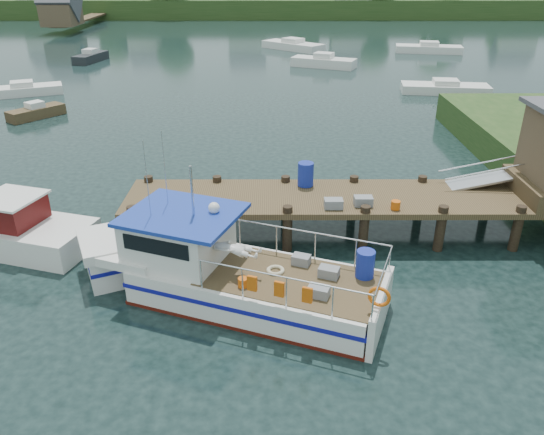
{
  "coord_description": "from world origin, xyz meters",
  "views": [
    {
      "loc": [
        -1.03,
        -16.65,
        8.7
      ],
      "look_at": [
        -1.0,
        -1.5,
        1.3
      ],
      "focal_mm": 35.0,
      "sensor_mm": 36.0,
      "label": 1
    }
  ],
  "objects_px": {
    "lobster_boat": "(218,270)",
    "moored_d": "(293,45)",
    "moored_b": "(324,62)",
    "moored_c": "(445,88)",
    "dock": "(495,173)",
    "moored_e": "(91,57)",
    "moored_a": "(23,90)",
    "moored_far": "(429,49)",
    "moored_rowboat": "(36,112)"
  },
  "relations": [
    {
      "from": "moored_b",
      "to": "moored_e",
      "type": "relative_size",
      "value": 1.33
    },
    {
      "from": "moored_rowboat",
      "to": "moored_d",
      "type": "bearing_deg",
      "value": 36.57
    },
    {
      "from": "lobster_boat",
      "to": "moored_d",
      "type": "height_order",
      "value": "lobster_boat"
    },
    {
      "from": "moored_a",
      "to": "moored_rowboat",
      "type": "bearing_deg",
      "value": -63.84
    },
    {
      "from": "lobster_boat",
      "to": "moored_e",
      "type": "bearing_deg",
      "value": 132.56
    },
    {
      "from": "moored_a",
      "to": "moored_d",
      "type": "distance_m",
      "value": 29.02
    },
    {
      "from": "moored_a",
      "to": "moored_b",
      "type": "distance_m",
      "value": 24.8
    },
    {
      "from": "moored_rowboat",
      "to": "dock",
      "type": "bearing_deg",
      "value": -56.52
    },
    {
      "from": "moored_rowboat",
      "to": "moored_b",
      "type": "height_order",
      "value": "moored_b"
    },
    {
      "from": "lobster_boat",
      "to": "moored_far",
      "type": "distance_m",
      "value": 47.42
    },
    {
      "from": "moored_b",
      "to": "moored_d",
      "type": "height_order",
      "value": "moored_b"
    },
    {
      "from": "moored_rowboat",
      "to": "lobster_boat",
      "type": "bearing_deg",
      "value": -77.95
    },
    {
      "from": "moored_b",
      "to": "moored_c",
      "type": "height_order",
      "value": "moored_b"
    },
    {
      "from": "dock",
      "to": "moored_rowboat",
      "type": "xyz_separation_m",
      "value": [
        -21.83,
        15.09,
        -1.88
      ]
    },
    {
      "from": "moored_far",
      "to": "moored_d",
      "type": "distance_m",
      "value": 14.1
    },
    {
      "from": "moored_b",
      "to": "moored_e",
      "type": "xyz_separation_m",
      "value": [
        -21.67,
        2.8,
        -0.03
      ]
    },
    {
      "from": "moored_far",
      "to": "moored_a",
      "type": "relative_size",
      "value": 1.25
    },
    {
      "from": "dock",
      "to": "moored_a",
      "type": "relative_size",
      "value": 3.0
    },
    {
      "from": "moored_a",
      "to": "lobster_boat",
      "type": "bearing_deg",
      "value": -60.07
    },
    {
      "from": "moored_a",
      "to": "moored_far",
      "type": "bearing_deg",
      "value": 26.33
    },
    {
      "from": "moored_rowboat",
      "to": "moored_e",
      "type": "relative_size",
      "value": 0.75
    },
    {
      "from": "moored_c",
      "to": "moored_e",
      "type": "bearing_deg",
      "value": 173.88
    },
    {
      "from": "lobster_boat",
      "to": "moored_a",
      "type": "relative_size",
      "value": 1.68
    },
    {
      "from": "dock",
      "to": "moored_far",
      "type": "relative_size",
      "value": 2.4
    },
    {
      "from": "moored_far",
      "to": "moored_e",
      "type": "relative_size",
      "value": 1.54
    },
    {
      "from": "moored_rowboat",
      "to": "moored_d",
      "type": "height_order",
      "value": "moored_d"
    },
    {
      "from": "moored_c",
      "to": "moored_e",
      "type": "xyz_separation_m",
      "value": [
        -29.51,
        13.05,
        0.08
      ]
    },
    {
      "from": "moored_c",
      "to": "moored_d",
      "type": "distance_m",
      "value": 22.88
    },
    {
      "from": "lobster_boat",
      "to": "moored_e",
      "type": "height_order",
      "value": "lobster_boat"
    },
    {
      "from": "moored_rowboat",
      "to": "moored_a",
      "type": "height_order",
      "value": "moored_rowboat"
    },
    {
      "from": "moored_c",
      "to": "moored_e",
      "type": "height_order",
      "value": "moored_e"
    },
    {
      "from": "lobster_boat",
      "to": "moored_b",
      "type": "distance_m",
      "value": 36.38
    },
    {
      "from": "moored_e",
      "to": "moored_far",
      "type": "bearing_deg",
      "value": 12.14
    },
    {
      "from": "dock",
      "to": "moored_e",
      "type": "relative_size",
      "value": 3.7
    },
    {
      "from": "moored_far",
      "to": "moored_e",
      "type": "distance_m",
      "value": 33.67
    },
    {
      "from": "dock",
      "to": "moored_c",
      "type": "height_order",
      "value": "dock"
    },
    {
      "from": "moored_a",
      "to": "moored_d",
      "type": "xyz_separation_m",
      "value": [
        19.96,
        21.06,
        0.08
      ]
    },
    {
      "from": "moored_e",
      "to": "moored_a",
      "type": "bearing_deg",
      "value": -89.67
    },
    {
      "from": "moored_a",
      "to": "moored_e",
      "type": "height_order",
      "value": "moored_e"
    },
    {
      "from": "moored_far",
      "to": "moored_d",
      "type": "relative_size",
      "value": 1.02
    },
    {
      "from": "lobster_boat",
      "to": "dock",
      "type": "bearing_deg",
      "value": 44.21
    },
    {
      "from": "dock",
      "to": "moored_far",
      "type": "xyz_separation_m",
      "value": [
        8.73,
        40.04,
        -1.82
      ]
    },
    {
      "from": "moored_a",
      "to": "moored_c",
      "type": "xyz_separation_m",
      "value": [
        30.16,
        0.58,
        -0.0
      ]
    },
    {
      "from": "dock",
      "to": "moored_c",
      "type": "bearing_deg",
      "value": 77.02
    },
    {
      "from": "dock",
      "to": "lobster_boat",
      "type": "height_order",
      "value": "lobster_boat"
    },
    {
      "from": "moored_far",
      "to": "moored_c",
      "type": "bearing_deg",
      "value": -105.87
    },
    {
      "from": "moored_c",
      "to": "moored_d",
      "type": "xyz_separation_m",
      "value": [
        -10.2,
        20.49,
        0.08
      ]
    },
    {
      "from": "lobster_boat",
      "to": "moored_rowboat",
      "type": "bearing_deg",
      "value": 144.67
    },
    {
      "from": "moored_far",
      "to": "moored_b",
      "type": "height_order",
      "value": "moored_b"
    },
    {
      "from": "dock",
      "to": "moored_e",
      "type": "height_order",
      "value": "dock"
    }
  ]
}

